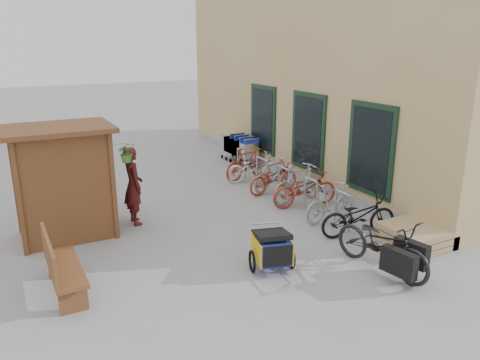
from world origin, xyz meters
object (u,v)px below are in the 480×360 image
bench (60,266)px  child_trailer (272,247)px  bike_4 (273,178)px  bike_5 (273,174)px  bike_7 (247,163)px  kiosk (58,167)px  person_kiosk (133,186)px  bike_3 (299,183)px  shopping_carts (238,146)px  cargo_bike (383,245)px  bike_1 (331,202)px  pallet_stack (413,236)px  bike_2 (305,189)px  bike_0 (359,216)px  bike_6 (253,168)px

bench → child_trailer: bearing=-14.1°
bike_4 → bike_5: size_ratio=1.04×
child_trailer → bike_7: bearing=81.6°
bike_4 → bench: bearing=109.3°
kiosk → person_kiosk: kiosk is taller
bike_4 → child_trailer: bearing=140.6°
kiosk → bike_3: kiosk is taller
shopping_carts → bike_3: 4.40m
child_trailer → cargo_bike: size_ratio=0.66×
bike_1 → bike_4: size_ratio=0.95×
pallet_stack → person_kiosk: bearing=140.3°
child_trailer → bike_4: bike_4 is taller
shopping_carts → cargo_bike: (-1.37, -8.26, -0.08)m
bike_2 → bike_4: 1.33m
bike_2 → bike_5: 1.50m
bike_5 → kiosk: bearing=78.7°
bike_0 → bike_5: (0.07, 3.59, 0.01)m
bike_4 → shopping_carts: bearing=-18.8°
bike_7 → bike_6: bearing=173.4°
bike_4 → bike_5: (0.11, 0.17, 0.04)m
bike_5 → bike_7: (-0.12, 1.33, 0.03)m
person_kiosk → bike_3: (4.19, -0.56, -0.39)m
bench → bike_6: size_ratio=0.99×
kiosk → bench: bearing=-99.2°
child_trailer → bike_5: bearing=73.8°
bike_3 → bike_6: bike_3 is taller
bike_4 → cargo_bike: bearing=164.7°
bike_0 → bike_2: bike_2 is taller
bike_0 → bike_5: size_ratio=1.11×
shopping_carts → bike_2: (-0.58, -4.71, -0.13)m
bike_6 → bike_0: bearing=-166.6°
bike_0 → bike_7: bearing=12.4°
bike_7 → bike_4: bearing=166.1°
bike_2 → bike_4: bike_2 is taller
cargo_bike → person_kiosk: (-3.34, 4.45, 0.38)m
kiosk → bench: size_ratio=1.52×
person_kiosk → bike_4: 4.07m
bike_0 → bike_4: 3.41m
pallet_stack → person_kiosk: 6.17m
child_trailer → bike_3: (2.60, 2.89, 0.07)m
person_kiosk → bike_7: (4.01, 1.93, -0.40)m
child_trailer → cargo_bike: (1.75, -1.00, 0.08)m
shopping_carts → bike_0: (-0.65, -6.80, -0.14)m
shopping_carts → bike_4: shopping_carts is taller
child_trailer → bike_2: bearing=60.9°
child_trailer → bike_5: bike_5 is taller
person_kiosk → bike_5: bearing=-82.8°
bike_0 → bike_1: bike_1 is taller
kiosk → child_trailer: bearing=-47.2°
bike_6 → bike_2: bearing=-164.8°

